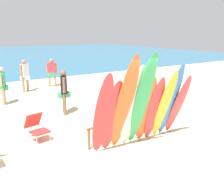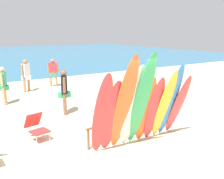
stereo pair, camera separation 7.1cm
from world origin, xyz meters
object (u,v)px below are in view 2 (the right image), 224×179
(surfboard_green_4, at_px, (141,101))
(surfboard_orange_5, at_px, (146,109))
(beachgoer_midbeach, at_px, (53,71))
(surfboard_yellow_7, at_px, (164,105))
(surfboard_red_0, at_px, (102,115))
(surfboard_red_9, at_px, (178,105))
(beachgoer_by_water, at_px, (26,73))
(beachgoer_photographing, at_px, (64,89))
(surfboard_red_6, at_px, (154,109))
(beach_chair_red, at_px, (36,126))
(surfboard_white_3, at_px, (132,107))
(surfboard_orange_2, at_px, (124,104))
(surfboard_red_1, at_px, (111,117))
(surfboard_rack, at_px, (132,122))
(surfboard_blue_8, at_px, (171,100))
(beachgoer_strolling, at_px, (3,83))

(surfboard_green_4, distance_m, surfboard_orange_5, 0.51)
(beachgoer_midbeach, bearing_deg, surfboard_yellow_7, 109.15)
(surfboard_red_0, relative_size, surfboard_red_9, 1.14)
(beachgoer_by_water, relative_size, beachgoer_photographing, 1.00)
(surfboard_red_6, bearing_deg, beachgoer_midbeach, 86.25)
(beach_chair_red, bearing_deg, surfboard_white_3, -56.83)
(surfboard_red_0, bearing_deg, surfboard_green_4, -3.29)
(beachgoer_photographing, bearing_deg, surfboard_orange_2, -159.65)
(surfboard_red_6, relative_size, surfboard_red_9, 0.98)
(surfboard_white_3, height_order, surfboard_green_4, surfboard_green_4)
(surfboard_red_1, distance_m, surfboard_orange_2, 0.45)
(beachgoer_midbeach, bearing_deg, surfboard_red_1, 97.81)
(surfboard_rack, bearing_deg, surfboard_white_3, -125.81)
(surfboard_orange_5, bearing_deg, surfboard_red_9, -0.28)
(surfboard_red_0, bearing_deg, beachgoer_by_water, 91.72)
(surfboard_red_6, height_order, beach_chair_red, surfboard_red_6)
(surfboard_green_4, xyz_separation_m, surfboard_blue_8, (1.19, 0.11, -0.19))
(surfboard_rack, height_order, surfboard_red_0, surfboard_red_0)
(surfboard_white_3, relative_size, beachgoer_midbeach, 1.53)
(surfboard_orange_5, xyz_separation_m, beachgoer_photographing, (-0.94, 3.71, -0.01))
(surfboard_yellow_7, distance_m, beachgoer_photographing, 4.11)
(surfboard_orange_2, distance_m, surfboard_blue_8, 1.73)
(surfboard_orange_2, bearing_deg, surfboard_blue_8, 1.63)
(beachgoer_by_water, bearing_deg, surfboard_blue_8, 66.83)
(surfboard_red_1, relative_size, surfboard_red_9, 1.02)
(surfboard_red_9, xyz_separation_m, beachgoer_photographing, (-2.16, 3.77, 0.02))
(surfboard_red_6, distance_m, beach_chair_red, 3.49)
(surfboard_rack, height_order, surfboard_red_6, surfboard_red_6)
(surfboard_orange_2, relative_size, surfboard_orange_5, 1.34)
(surfboard_rack, relative_size, surfboard_green_4, 1.05)
(surfboard_green_4, relative_size, surfboard_red_6, 1.42)
(surfboard_rack, relative_size, surfboard_blue_8, 1.24)
(surfboard_white_3, distance_m, beachgoer_midbeach, 8.93)
(surfboard_yellow_7, xyz_separation_m, beachgoer_midbeach, (-0.23, 8.88, -0.13))
(beachgoer_strolling, bearing_deg, surfboard_green_4, 39.67)
(beachgoer_strolling, bearing_deg, surfboard_red_9, 51.16)
(surfboard_orange_5, distance_m, beachgoer_midbeach, 8.80)
(beachgoer_strolling, bearing_deg, surfboard_yellow_7, 46.98)
(surfboard_orange_5, bearing_deg, surfboard_red_0, -174.66)
(surfboard_red_6, xyz_separation_m, beachgoer_midbeach, (0.09, 8.82, -0.05))
(beachgoer_by_water, height_order, beachgoer_midbeach, beachgoer_by_water)
(surfboard_blue_8, bearing_deg, surfboard_orange_2, 179.33)
(surfboard_red_9, xyz_separation_m, beachgoer_midbeach, (-0.83, 8.85, -0.04))
(surfboard_blue_8, bearing_deg, surfboard_yellow_7, 178.04)
(surfboard_orange_2, relative_size, beachgoer_by_water, 1.62)
(beachgoer_strolling, bearing_deg, surfboard_blue_8, 48.72)
(beachgoer_midbeach, height_order, beach_chair_red, beachgoer_midbeach)
(surfboard_orange_2, distance_m, beachgoer_photographing, 3.88)
(surfboard_blue_8, relative_size, beachgoer_midbeach, 1.49)
(beachgoer_midbeach, bearing_deg, surfboard_green_4, 103.13)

